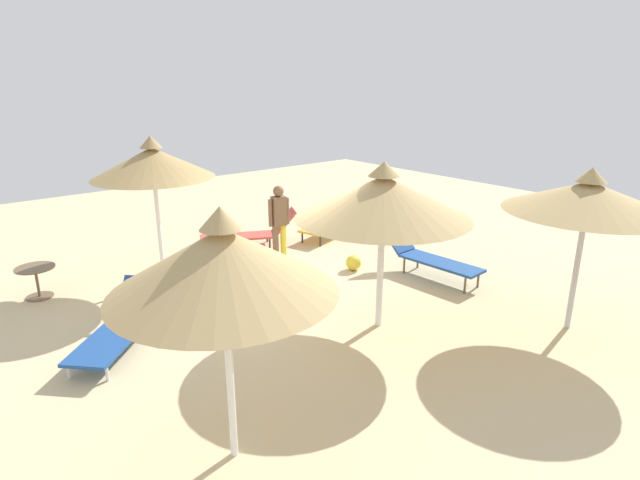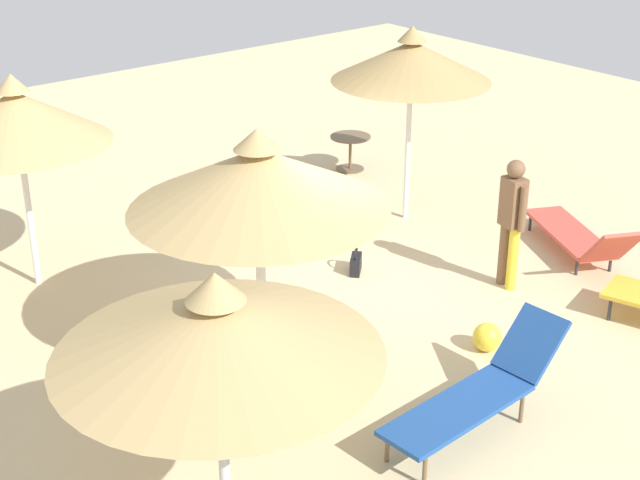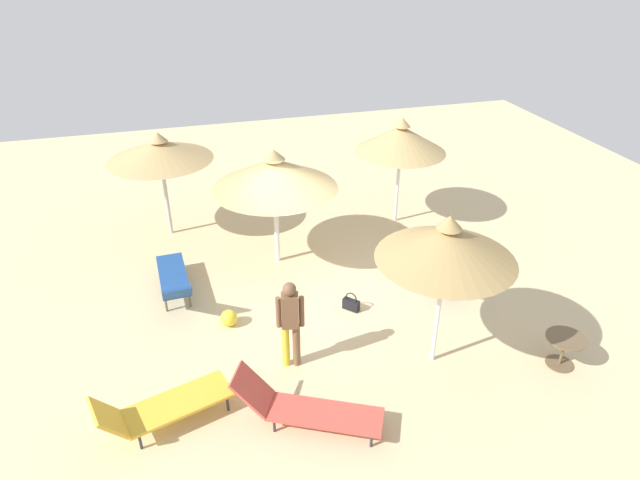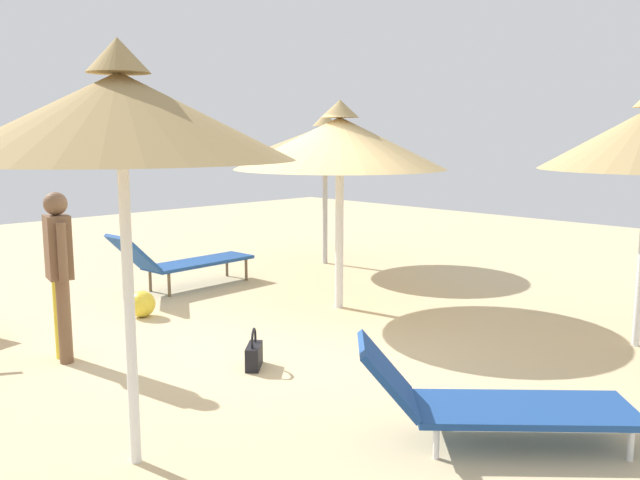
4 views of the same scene
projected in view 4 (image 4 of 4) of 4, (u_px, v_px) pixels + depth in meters
The scene contains 9 objects.
ground at pixel (274, 342), 7.45m from camera, with size 24.00×24.00×0.10m, color beige.
parasol_umbrella_center at pixel (120, 116), 4.26m from camera, with size 2.25×2.25×2.85m.
parasol_umbrella_far_right at pixel (325, 139), 11.43m from camera, with size 2.44×2.44×2.60m.
parasol_umbrella_front at pixel (340, 143), 8.43m from camera, with size 2.70×2.70×2.67m.
lounge_chair_back at pixel (182, 260), 9.72m from camera, with size 2.26×0.68×0.91m.
lounge_chair_near_left at pixel (487, 400), 4.89m from camera, with size 1.86×1.89×0.76m.
person_standing_center at pixel (59, 265), 6.57m from camera, with size 0.28×0.47×1.69m.
handbag at pixel (254, 354), 6.48m from camera, with size 0.34×0.33×0.40m.
beach_ball at pixel (142, 304), 8.29m from camera, with size 0.33×0.33×0.33m, color yellow.
Camera 4 is at (-4.66, -5.49, 2.24)m, focal length 37.55 mm.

